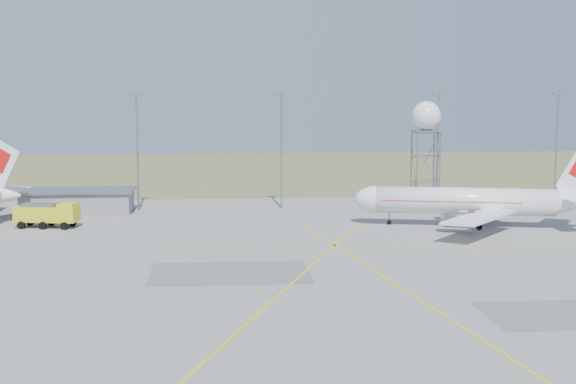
{
  "coord_description": "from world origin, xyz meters",
  "views": [
    {
      "loc": [
        -21.28,
        -74.08,
        20.08
      ],
      "look_at": [
        -11.15,
        40.0,
        6.1
      ],
      "focal_mm": 50.0,
      "sensor_mm": 36.0,
      "label": 1
    }
  ],
  "objects": [
    {
      "name": "mast_d",
      "position": [
        40.0,
        66.0,
        12.07
      ],
      "size": [
        2.2,
        0.5,
        20.5
      ],
      "color": "gray",
      "rests_on": "ground"
    },
    {
      "name": "ground",
      "position": [
        0.0,
        0.0,
        0.0
      ],
      "size": [
        400.0,
        400.0,
        0.0
      ],
      "primitive_type": "plane",
      "color": "#A1A19C",
      "rests_on": "ground"
    },
    {
      "name": "mast_c",
      "position": [
        18.0,
        66.0,
        12.07
      ],
      "size": [
        2.2,
        0.5,
        20.5
      ],
      "color": "gray",
      "rests_on": "ground"
    },
    {
      "name": "grass_strip",
      "position": [
        0.0,
        140.0,
        0.01
      ],
      "size": [
        400.0,
        120.0,
        0.03
      ],
      "primitive_type": "cube",
      "color": "#5E6538",
      "rests_on": "ground"
    },
    {
      "name": "mast_b",
      "position": [
        -10.0,
        66.0,
        12.07
      ],
      "size": [
        2.2,
        0.5,
        20.5
      ],
      "color": "gray",
      "rests_on": "ground"
    },
    {
      "name": "building_grey",
      "position": [
        -45.0,
        64.0,
        1.97
      ],
      "size": [
        19.0,
        10.0,
        3.9
      ],
      "color": "gray",
      "rests_on": "ground"
    },
    {
      "name": "fire_truck",
      "position": [
        -46.82,
        48.53,
        1.82
      ],
      "size": [
        9.89,
        5.26,
        3.78
      ],
      "rotation": [
        0.0,
        0.0,
        -0.2
      ],
      "color": "yellow",
      "rests_on": "ground"
    },
    {
      "name": "airliner_main",
      "position": [
        16.87,
        43.92,
        3.82
      ],
      "size": [
        36.29,
        34.57,
        12.46
      ],
      "rotation": [
        0.0,
        0.0,
        2.9
      ],
      "color": "white",
      "rests_on": "ground"
    },
    {
      "name": "mast_a",
      "position": [
        -35.0,
        66.0,
        12.07
      ],
      "size": [
        2.2,
        0.5,
        20.5
      ],
      "color": "gray",
      "rests_on": "ground"
    },
    {
      "name": "baggage_tug",
      "position": [
        -48.4,
        59.57,
        0.57
      ],
      "size": [
        2.35,
        2.29,
        1.51
      ],
      "rotation": [
        0.0,
        0.0,
        -0.59
      ],
      "color": "#B7260D",
      "rests_on": "ground"
    },
    {
      "name": "radar_tower",
      "position": [
        16.12,
        66.93,
        10.59
      ],
      "size": [
        5.22,
        5.22,
        18.88
      ],
      "color": "gray",
      "rests_on": "ground"
    }
  ]
}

